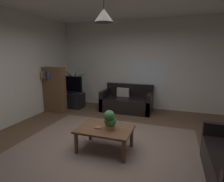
{
  "coord_description": "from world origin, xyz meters",
  "views": [
    {
      "loc": [
        1.2,
        -3.16,
        1.8
      ],
      "look_at": [
        0.0,
        0.3,
        1.05
      ],
      "focal_mm": 29.44,
      "sensor_mm": 36.0,
      "label": 1
    }
  ],
  "objects_px": {
    "tv_stand": "(71,100)",
    "remote_on_table_0": "(111,126)",
    "coffee_table": "(105,131)",
    "potted_palm_corner": "(75,87)",
    "bookshelf_corner": "(54,89)",
    "couch_under_window": "(127,102)",
    "pendant_lamp": "(104,15)",
    "tv": "(70,84)",
    "book_on_table_0": "(98,127)",
    "potted_plant_on_table": "(110,120)"
  },
  "relations": [
    {
      "from": "tv_stand",
      "to": "remote_on_table_0",
      "type": "bearing_deg",
      "value": -44.01
    },
    {
      "from": "remote_on_table_0",
      "to": "coffee_table",
      "type": "bearing_deg",
      "value": 84.24
    },
    {
      "from": "potted_palm_corner",
      "to": "bookshelf_corner",
      "type": "bearing_deg",
      "value": -92.51
    },
    {
      "from": "couch_under_window",
      "to": "coffee_table",
      "type": "distance_m",
      "value": 2.55
    },
    {
      "from": "remote_on_table_0",
      "to": "bookshelf_corner",
      "type": "relative_size",
      "value": 0.11
    },
    {
      "from": "remote_on_table_0",
      "to": "bookshelf_corner",
      "type": "xyz_separation_m",
      "value": [
        -2.41,
        1.55,
        0.27
      ]
    },
    {
      "from": "pendant_lamp",
      "to": "remote_on_table_0",
      "type": "bearing_deg",
      "value": 57.71
    },
    {
      "from": "potted_palm_corner",
      "to": "bookshelf_corner",
      "type": "height_order",
      "value": "bookshelf_corner"
    },
    {
      "from": "tv",
      "to": "coffee_table",
      "type": "bearing_deg",
      "value": -46.47
    },
    {
      "from": "coffee_table",
      "to": "potted_palm_corner",
      "type": "relative_size",
      "value": 0.79
    },
    {
      "from": "tv",
      "to": "pendant_lamp",
      "type": "relative_size",
      "value": 1.63
    },
    {
      "from": "bookshelf_corner",
      "to": "tv",
      "type": "bearing_deg",
      "value": 72.1
    },
    {
      "from": "book_on_table_0",
      "to": "potted_plant_on_table",
      "type": "relative_size",
      "value": 0.34
    },
    {
      "from": "book_on_table_0",
      "to": "tv",
      "type": "relative_size",
      "value": 0.14
    },
    {
      "from": "book_on_table_0",
      "to": "tv",
      "type": "bearing_deg",
      "value": 131.48
    },
    {
      "from": "tv_stand",
      "to": "potted_palm_corner",
      "type": "distance_m",
      "value": 0.64
    },
    {
      "from": "couch_under_window",
      "to": "tv_stand",
      "type": "xyz_separation_m",
      "value": [
        -1.91,
        -0.26,
        -0.02
      ]
    },
    {
      "from": "tv",
      "to": "potted_palm_corner",
      "type": "relative_size",
      "value": 0.72
    },
    {
      "from": "coffee_table",
      "to": "potted_palm_corner",
      "type": "xyz_separation_m",
      "value": [
        -2.27,
        2.8,
        0.22
      ]
    },
    {
      "from": "book_on_table_0",
      "to": "remote_on_table_0",
      "type": "xyz_separation_m",
      "value": [
        0.2,
        0.16,
        0.0
      ]
    },
    {
      "from": "potted_plant_on_table",
      "to": "pendant_lamp",
      "type": "height_order",
      "value": "pendant_lamp"
    },
    {
      "from": "potted_plant_on_table",
      "to": "tv_stand",
      "type": "height_order",
      "value": "potted_plant_on_table"
    },
    {
      "from": "potted_plant_on_table",
      "to": "tv",
      "type": "xyz_separation_m",
      "value": [
        -2.25,
        2.28,
        0.17
      ]
    },
    {
      "from": "tv_stand",
      "to": "pendant_lamp",
      "type": "distance_m",
      "value": 3.8
    },
    {
      "from": "remote_on_table_0",
      "to": "bookshelf_corner",
      "type": "bearing_deg",
      "value": -6.22
    },
    {
      "from": "book_on_table_0",
      "to": "bookshelf_corner",
      "type": "bearing_deg",
      "value": 142.2
    },
    {
      "from": "tv_stand",
      "to": "coffee_table",
      "type": "bearing_deg",
      "value": -46.74
    },
    {
      "from": "potted_palm_corner",
      "to": "pendant_lamp",
      "type": "xyz_separation_m",
      "value": [
        2.27,
        -2.8,
        1.83
      ]
    },
    {
      "from": "coffee_table",
      "to": "book_on_table_0",
      "type": "bearing_deg",
      "value": -162.83
    },
    {
      "from": "potted_plant_on_table",
      "to": "couch_under_window",
      "type": "bearing_deg",
      "value": 97.53
    },
    {
      "from": "couch_under_window",
      "to": "tv",
      "type": "height_order",
      "value": "tv"
    },
    {
      "from": "bookshelf_corner",
      "to": "pendant_lamp",
      "type": "bearing_deg",
      "value": -35.8
    },
    {
      "from": "couch_under_window",
      "to": "remote_on_table_0",
      "type": "bearing_deg",
      "value": -82.59
    },
    {
      "from": "remote_on_table_0",
      "to": "tv",
      "type": "relative_size",
      "value": 0.17
    },
    {
      "from": "potted_plant_on_table",
      "to": "potted_palm_corner",
      "type": "distance_m",
      "value": 3.7
    },
    {
      "from": "couch_under_window",
      "to": "tv_stand",
      "type": "relative_size",
      "value": 1.74
    },
    {
      "from": "coffee_table",
      "to": "tv",
      "type": "bearing_deg",
      "value": 133.53
    },
    {
      "from": "couch_under_window",
      "to": "potted_plant_on_table",
      "type": "height_order",
      "value": "couch_under_window"
    },
    {
      "from": "couch_under_window",
      "to": "remote_on_table_0",
      "type": "xyz_separation_m",
      "value": [
        0.31,
        -2.41,
        0.18
      ]
    },
    {
      "from": "book_on_table_0",
      "to": "pendant_lamp",
      "type": "bearing_deg",
      "value": 17.17
    },
    {
      "from": "coffee_table",
      "to": "tv_stand",
      "type": "bearing_deg",
      "value": 133.26
    },
    {
      "from": "couch_under_window",
      "to": "book_on_table_0",
      "type": "xyz_separation_m",
      "value": [
        0.12,
        -2.57,
        0.17
      ]
    },
    {
      "from": "couch_under_window",
      "to": "book_on_table_0",
      "type": "height_order",
      "value": "couch_under_window"
    },
    {
      "from": "tv",
      "to": "potted_palm_corner",
      "type": "bearing_deg",
      "value": 103.93
    },
    {
      "from": "tv_stand",
      "to": "tv",
      "type": "xyz_separation_m",
      "value": [
        -0.0,
        -0.02,
        0.54
      ]
    },
    {
      "from": "potted_palm_corner",
      "to": "tv_stand",
      "type": "bearing_deg",
      "value": -75.52
    },
    {
      "from": "book_on_table_0",
      "to": "tv_stand",
      "type": "distance_m",
      "value": 3.07
    },
    {
      "from": "tv_stand",
      "to": "potted_palm_corner",
      "type": "xyz_separation_m",
      "value": [
        -0.14,
        0.53,
        0.34
      ]
    },
    {
      "from": "couch_under_window",
      "to": "remote_on_table_0",
      "type": "relative_size",
      "value": 9.81
    },
    {
      "from": "potted_plant_on_table",
      "to": "pendant_lamp",
      "type": "relative_size",
      "value": 0.65
    }
  ]
}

